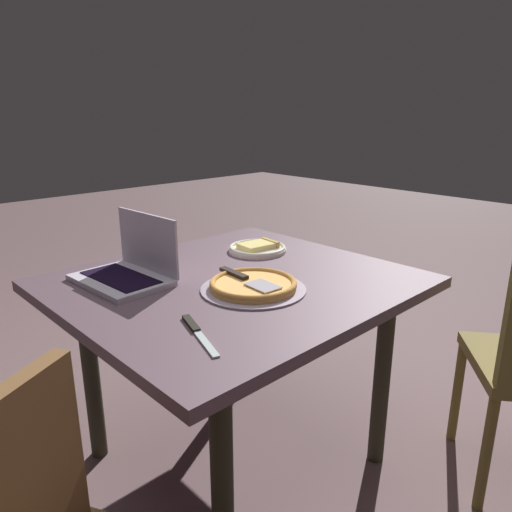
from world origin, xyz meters
TOP-DOWN VIEW (x-y plane):
  - ground_plane at (0.00, 0.00)m, footprint 12.00×12.00m
  - dining_table at (0.00, 0.00)m, footprint 1.08×0.98m
  - laptop at (0.26, -0.23)m, footprint 0.24×0.33m
  - pizza_plate at (-0.28, -0.18)m, footprint 0.23×0.23m
  - pizza_tray at (0.02, 0.12)m, footprint 0.33×0.33m
  - table_knife at (0.33, 0.24)m, footprint 0.10×0.23m

SIDE VIEW (x-z plane):
  - ground_plane at x=0.00m, z-range 0.00..0.00m
  - dining_table at x=0.00m, z-range 0.27..0.97m
  - table_knife at x=0.33m, z-range 0.70..0.71m
  - pizza_plate at x=-0.28m, z-range 0.70..0.74m
  - pizza_tray at x=0.02m, z-range 0.70..0.74m
  - laptop at x=0.26m, z-range 0.64..0.85m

